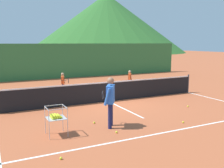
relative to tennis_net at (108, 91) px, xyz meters
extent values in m
plane|color=#B25633|center=(0.00, 0.00, -0.50)|extent=(120.00, 120.00, 0.00)
cube|color=white|center=(0.00, -4.72, -0.50)|extent=(10.17, 0.08, 0.01)
cube|color=white|center=(0.00, 5.57, -0.50)|extent=(10.17, 0.08, 0.01)
cube|color=white|center=(5.08, 0.00, -0.50)|extent=(0.08, 10.29, 0.01)
cube|color=white|center=(0.00, 0.00, -0.50)|extent=(0.08, 6.26, 0.01)
cylinder|color=#333338|center=(5.06, 0.00, 0.03)|extent=(0.08, 0.08, 1.05)
cube|color=black|center=(0.00, 0.00, -0.04)|extent=(10.03, 0.02, 0.92)
cube|color=white|center=(0.00, 0.00, 0.45)|extent=(10.03, 0.03, 0.06)
cylinder|color=#191E4C|center=(-1.65, -3.61, -0.08)|extent=(0.13, 0.13, 0.84)
cylinder|color=#191E4C|center=(-1.48, -3.33, -0.08)|extent=(0.13, 0.13, 0.84)
cube|color=blue|center=(-1.57, -3.47, 0.64)|extent=(0.47, 0.55, 0.59)
sphere|color=#996B4C|center=(-1.57, -3.47, 1.09)|extent=(0.23, 0.23, 0.23)
cylinder|color=blue|center=(-1.78, -3.68, 0.61)|extent=(0.24, 0.20, 0.58)
cylinder|color=blue|center=(-1.45, -3.20, 0.60)|extent=(0.20, 0.17, 0.58)
torus|color=#262628|center=(-1.66, -3.06, 0.55)|extent=(0.18, 0.26, 0.29)
cylinder|color=black|center=(-1.46, -3.20, 0.55)|extent=(0.20, 0.14, 0.03)
cylinder|color=navy|center=(-1.49, 2.81, -0.20)|extent=(0.09, 0.09, 0.59)
cylinder|color=navy|center=(-1.54, 2.59, -0.20)|extent=(0.09, 0.09, 0.59)
cube|color=#E55926|center=(-1.52, 2.70, 0.30)|extent=(0.24, 0.38, 0.42)
sphere|color=tan|center=(-1.52, 2.70, 0.62)|extent=(0.16, 0.16, 0.16)
cylinder|color=#E55926|center=(-1.42, 2.89, 0.28)|extent=(0.17, 0.10, 0.41)
cylinder|color=#E55926|center=(-1.53, 2.50, 0.27)|extent=(0.13, 0.09, 0.41)
torus|color=#262628|center=(-1.27, 2.43, 0.29)|extent=(0.09, 0.29, 0.29)
cylinder|color=black|center=(-1.51, 2.49, 0.29)|extent=(0.22, 0.08, 0.03)
cylinder|color=silver|center=(2.44, 2.13, -0.20)|extent=(0.09, 0.09, 0.60)
cylinder|color=silver|center=(2.31, 1.94, -0.20)|extent=(0.09, 0.09, 0.60)
cube|color=#E55926|center=(2.37, 2.04, 0.31)|extent=(0.34, 0.39, 0.42)
sphere|color=tan|center=(2.37, 2.04, 0.63)|extent=(0.17, 0.17, 0.17)
cylinder|color=#E55926|center=(2.53, 2.18, 0.28)|extent=(0.17, 0.14, 0.41)
cylinder|color=#E55926|center=(2.29, 1.85, 0.28)|extent=(0.14, 0.12, 0.41)
cylinder|color=#B7B7BC|center=(-3.68, -3.14, -0.05)|extent=(0.02, 0.02, 0.89)
cylinder|color=#B7B7BC|center=(-3.12, -3.14, -0.05)|extent=(0.02, 0.02, 0.89)
cylinder|color=#B7B7BC|center=(-3.68, -3.70, -0.05)|extent=(0.02, 0.02, 0.89)
cylinder|color=#B7B7BC|center=(-3.12, -3.70, -0.05)|extent=(0.02, 0.02, 0.89)
cube|color=#B7B7BC|center=(-3.40, -3.42, 0.05)|extent=(0.56, 0.56, 0.01)
cube|color=#B7B7BC|center=(-3.40, -3.14, 0.39)|extent=(0.56, 0.02, 0.02)
cube|color=#B7B7BC|center=(-3.40, -3.70, 0.39)|extent=(0.56, 0.02, 0.02)
cube|color=#B7B7BC|center=(-3.68, -3.42, 0.39)|extent=(0.02, 0.56, 0.02)
cube|color=#B7B7BC|center=(-3.12, -3.42, 0.39)|extent=(0.02, 0.56, 0.02)
sphere|color=yellow|center=(-3.53, -3.56, 0.08)|extent=(0.07, 0.07, 0.07)
sphere|color=yellow|center=(-3.53, -3.49, 0.08)|extent=(0.07, 0.07, 0.07)
sphere|color=yellow|center=(-3.54, -3.43, 0.09)|extent=(0.07, 0.07, 0.07)
sphere|color=yellow|center=(-3.53, -3.36, 0.09)|extent=(0.07, 0.07, 0.07)
sphere|color=yellow|center=(-3.53, -3.30, 0.08)|extent=(0.07, 0.07, 0.07)
sphere|color=yellow|center=(-3.46, -3.56, 0.08)|extent=(0.07, 0.07, 0.07)
sphere|color=yellow|center=(-3.46, -3.49, 0.09)|extent=(0.07, 0.07, 0.07)
sphere|color=yellow|center=(-3.47, -3.42, 0.09)|extent=(0.07, 0.07, 0.07)
sphere|color=yellow|center=(-3.46, -3.35, 0.08)|extent=(0.07, 0.07, 0.07)
sphere|color=yellow|center=(-3.47, -3.29, 0.08)|extent=(0.07, 0.07, 0.07)
sphere|color=yellow|center=(-3.40, -3.56, 0.09)|extent=(0.07, 0.07, 0.07)
sphere|color=yellow|center=(-3.40, -3.49, 0.08)|extent=(0.07, 0.07, 0.07)
sphere|color=yellow|center=(-3.40, -3.42, 0.09)|extent=(0.07, 0.07, 0.07)
sphere|color=yellow|center=(-3.41, -3.37, 0.09)|extent=(0.07, 0.07, 0.07)
sphere|color=yellow|center=(-3.40, -3.30, 0.08)|extent=(0.07, 0.07, 0.07)
sphere|color=yellow|center=(-3.34, -3.55, 0.09)|extent=(0.07, 0.07, 0.07)
sphere|color=yellow|center=(-3.34, -3.49, 0.08)|extent=(0.07, 0.07, 0.07)
sphere|color=yellow|center=(-3.34, -3.42, 0.08)|extent=(0.07, 0.07, 0.07)
sphere|color=yellow|center=(-3.34, -3.36, 0.09)|extent=(0.07, 0.07, 0.07)
sphere|color=yellow|center=(-3.34, -3.29, 0.08)|extent=(0.07, 0.07, 0.07)
sphere|color=yellow|center=(-3.27, -3.55, 0.09)|extent=(0.07, 0.07, 0.07)
sphere|color=yellow|center=(-3.27, -3.49, 0.09)|extent=(0.07, 0.07, 0.07)
sphere|color=yellow|center=(-3.28, -3.42, 0.08)|extent=(0.07, 0.07, 0.07)
sphere|color=yellow|center=(-3.28, -3.36, 0.08)|extent=(0.07, 0.07, 0.07)
sphere|color=yellow|center=(-3.27, -3.29, 0.09)|extent=(0.07, 0.07, 0.07)
sphere|color=yellow|center=(-3.53, -3.55, 0.14)|extent=(0.07, 0.07, 0.07)
sphere|color=yellow|center=(-3.53, -3.49, 0.14)|extent=(0.07, 0.07, 0.07)
sphere|color=yellow|center=(-3.54, -3.42, 0.14)|extent=(0.07, 0.07, 0.07)
sphere|color=yellow|center=(-3.53, -3.36, 0.14)|extent=(0.07, 0.07, 0.07)
sphere|color=yellow|center=(-3.53, -3.29, 0.14)|extent=(0.07, 0.07, 0.07)
sphere|color=yellow|center=(-3.47, -3.55, 0.14)|extent=(0.07, 0.07, 0.07)
sphere|color=yellow|center=(-3.46, -3.48, 0.14)|extent=(0.07, 0.07, 0.07)
sphere|color=yellow|center=(-3.47, -3.43, 0.14)|extent=(0.07, 0.07, 0.07)
sphere|color=yellow|center=(-3.47, -3.36, 0.14)|extent=(0.07, 0.07, 0.07)
sphere|color=yellow|center=(-3.47, -3.30, 0.14)|extent=(0.07, 0.07, 0.07)
sphere|color=yellow|center=(-3.40, -3.55, 0.14)|extent=(0.07, 0.07, 0.07)
sphere|color=yellow|center=(-3.41, -3.49, 0.14)|extent=(0.07, 0.07, 0.07)
sphere|color=yellow|center=(-3.40, -3.43, 0.14)|extent=(0.07, 0.07, 0.07)
sphere|color=yellow|center=(-3.40, -3.36, 0.14)|extent=(0.07, 0.07, 0.07)
sphere|color=yellow|center=(-3.40, -3.30, 0.14)|extent=(0.07, 0.07, 0.07)
sphere|color=yellow|center=(-3.33, -3.56, 0.14)|extent=(0.07, 0.07, 0.07)
sphere|color=yellow|center=(-3.34, -3.49, 0.14)|extent=(0.07, 0.07, 0.07)
sphere|color=yellow|center=(-3.34, -3.43, 0.14)|extent=(0.07, 0.07, 0.07)
sphere|color=yellow|center=(-3.34, -3.35, 0.14)|extent=(0.07, 0.07, 0.07)
sphere|color=yellow|center=(-3.72, -5.12, -0.47)|extent=(0.07, 0.07, 0.07)
sphere|color=yellow|center=(0.95, -4.23, -0.47)|extent=(0.07, 0.07, 0.07)
sphere|color=yellow|center=(-1.92, -2.87, -0.47)|extent=(0.07, 0.07, 0.07)
sphere|color=yellow|center=(2.70, -2.57, -0.47)|extent=(0.07, 0.07, 0.07)
sphere|color=yellow|center=(-2.96, -1.28, -0.47)|extent=(0.07, 0.07, 0.07)
sphere|color=yellow|center=(-1.65, -4.09, -0.47)|extent=(0.07, 0.07, 0.07)
cube|color=#33753D|center=(0.00, 9.06, 0.88)|extent=(22.37, 0.08, 2.77)
cone|color=#2D6628|center=(28.00, 60.44, 8.14)|extent=(47.45, 47.45, 17.28)
camera|label=1|loc=(-5.17, -10.91, 2.33)|focal=40.62mm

